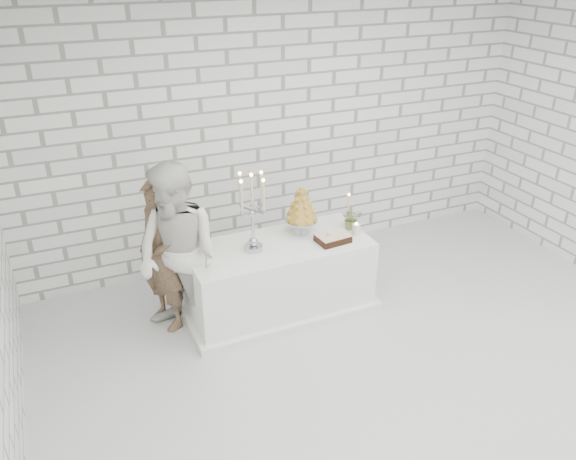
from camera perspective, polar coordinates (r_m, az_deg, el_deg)
The scene contains 12 objects.
ground at distance 5.21m, azimuth 10.88°, elevation -14.05°, with size 6.00×5.00×0.01m, color silver.
ceiling at distance 4.00m, azimuth 14.77°, elevation 20.70°, with size 6.00×5.00×0.01m, color white.
wall_back at distance 6.43m, azimuth -0.48°, elevation 9.86°, with size 6.00×0.01×3.00m, color white.
cake_table at distance 5.73m, azimuth -0.91°, elevation -4.74°, with size 1.80×0.80×0.75m, color white.
groom at distance 5.45m, azimuth -12.61°, elevation -2.52°, with size 0.56×0.37×1.53m, color #483324.
bride at distance 5.20m, azimuth -10.98°, elevation -2.57°, with size 0.84×0.66×1.73m, color silver.
candelabra at distance 5.27m, azimuth -3.60°, elevation 1.74°, with size 0.32×0.32×0.79m, color #A8A8B2, non-canonical shape.
croquembouche at distance 5.63m, azimuth 1.35°, elevation 1.99°, with size 0.33×0.33×0.52m, color #A07322, non-canonical shape.
chocolate_cake at distance 5.59m, azimuth 4.53°, elevation -0.81°, with size 0.31×0.22×0.08m, color black.
pillar_candle at distance 5.73m, azimuth 6.86°, elevation 0.03°, with size 0.08×0.08×0.12m, color white.
extra_taper at distance 5.92m, azimuth 6.08°, elevation 2.06°, with size 0.06×0.06×0.32m, color beige.
flowers at distance 5.84m, azimuth 6.45°, elevation 1.17°, with size 0.21×0.18×0.23m, color #506834.
Camera 1 is at (-2.43, -3.16, 3.36)m, focal length 35.33 mm.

